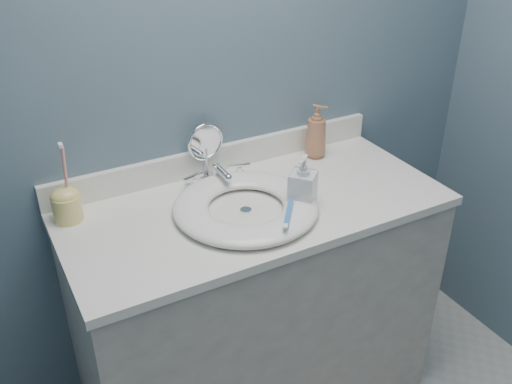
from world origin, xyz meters
TOP-DOWN VIEW (x-y plane):
  - back_wall at (0.00, 1.25)m, footprint 2.20×0.02m
  - vanity_cabinet at (0.00, 0.97)m, footprint 1.20×0.55m
  - countertop at (0.00, 0.97)m, footprint 1.22×0.57m
  - backsplash at (0.00, 1.24)m, footprint 1.22×0.02m
  - basin at (-0.05, 0.94)m, footprint 0.45×0.45m
  - drain at (-0.05, 0.94)m, footprint 0.04×0.04m
  - faucet at (-0.05, 1.14)m, footprint 0.25×0.13m
  - makeup_mirror at (-0.06, 1.21)m, footprint 0.13×0.08m
  - soap_bottle_amber at (0.35, 1.17)m, footprint 0.11×0.11m
  - soap_bottle_clear at (0.12, 0.89)m, footprint 0.11×0.11m
  - toothbrush_holder at (-0.54, 1.16)m, footprint 0.09×0.09m
  - toothbrush_lying at (0.02, 0.81)m, footprint 0.12×0.15m

SIDE VIEW (x-z plane):
  - vanity_cabinet at x=0.00m, z-range 0.00..0.85m
  - countertop at x=0.00m, z-range 0.85..0.88m
  - drain at x=-0.05m, z-range 0.88..0.89m
  - basin at x=-0.05m, z-range 0.88..0.92m
  - faucet at x=-0.05m, z-range 0.87..0.95m
  - toothbrush_lying at x=0.02m, z-range 0.92..0.93m
  - backsplash at x=0.00m, z-range 0.88..0.97m
  - toothbrush_holder at x=-0.54m, z-range 0.81..1.06m
  - soap_bottle_clear at x=0.12m, z-range 0.88..1.05m
  - soap_bottle_amber at x=0.35m, z-range 0.88..1.08m
  - makeup_mirror at x=-0.06m, z-range 0.89..1.09m
  - back_wall at x=0.00m, z-range 0.00..2.40m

